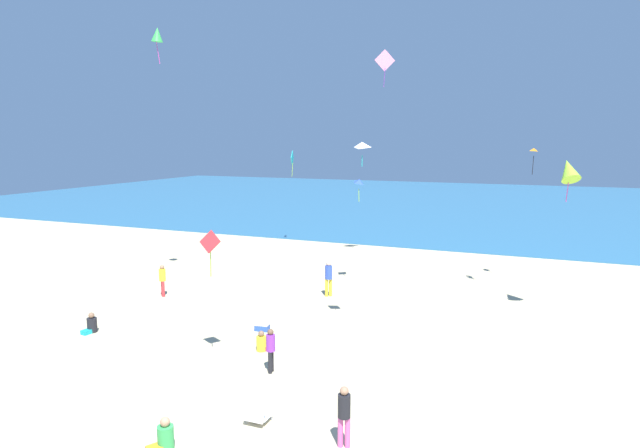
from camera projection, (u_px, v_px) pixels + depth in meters
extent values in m
plane|color=#C6B58C|center=(341.00, 323.00, 22.26)|extent=(120.00, 120.00, 0.00)
cube|color=teal|center=(474.00, 203.00, 64.58)|extent=(120.00, 60.00, 0.05)
cube|color=white|center=(259.00, 416.00, 14.41)|extent=(0.58, 0.50, 0.03)
cube|color=white|center=(254.00, 412.00, 14.13)|extent=(0.58, 0.22, 0.47)
cylinder|color=#B7B7BC|center=(253.00, 414.00, 14.66)|extent=(0.02, 0.02, 0.17)
cylinder|color=#B7B7BC|center=(272.00, 418.00, 14.45)|extent=(0.02, 0.02, 0.17)
cube|color=#2D56B7|center=(262.00, 328.00, 21.33)|extent=(0.56, 0.41, 0.23)
cube|color=white|center=(262.00, 324.00, 21.31)|extent=(0.58, 0.43, 0.04)
cylinder|color=yellow|center=(327.00, 288.00, 25.96)|extent=(0.15, 0.15, 0.85)
cylinder|color=yellow|center=(330.00, 287.00, 26.01)|extent=(0.15, 0.15, 0.85)
cylinder|color=blue|center=(329.00, 272.00, 25.87)|extent=(0.48, 0.48, 0.64)
sphere|color=beige|center=(329.00, 264.00, 25.81)|extent=(0.23, 0.23, 0.23)
cylinder|color=#D8599E|center=(340.00, 432.00, 13.20)|extent=(0.14, 0.14, 0.77)
cylinder|color=#D8599E|center=(347.00, 432.00, 13.17)|extent=(0.14, 0.14, 0.77)
cylinder|color=black|center=(344.00, 406.00, 13.08)|extent=(0.38, 0.38, 0.58)
sphere|color=#A87A5B|center=(344.00, 391.00, 13.02)|extent=(0.21, 0.21, 0.21)
cylinder|color=black|center=(270.00, 363.00, 17.37)|extent=(0.13, 0.13, 0.72)
cylinder|color=black|center=(272.00, 361.00, 17.52)|extent=(0.13, 0.13, 0.72)
cylinder|color=purple|center=(271.00, 343.00, 17.35)|extent=(0.32, 0.32, 0.54)
sphere|color=brown|center=(270.00, 332.00, 17.30)|extent=(0.20, 0.20, 0.20)
cylinder|color=yellow|center=(261.00, 343.00, 19.25)|extent=(0.49, 0.49, 0.53)
sphere|color=#846047|center=(261.00, 334.00, 19.20)|extent=(0.21, 0.21, 0.21)
cube|color=red|center=(267.00, 348.00, 19.35)|extent=(0.47, 0.46, 0.16)
cylinder|color=black|center=(92.00, 325.00, 21.12)|extent=(0.42, 0.42, 0.57)
sphere|color=#846047|center=(91.00, 315.00, 21.06)|extent=(0.23, 0.23, 0.23)
cube|color=#19ADB2|center=(87.00, 332.00, 20.96)|extent=(0.35, 0.45, 0.17)
cylinder|color=red|center=(163.00, 288.00, 26.05)|extent=(0.13, 0.13, 0.76)
cylinder|color=red|center=(163.00, 289.00, 25.89)|extent=(0.13, 0.13, 0.76)
cylinder|color=yellow|center=(162.00, 275.00, 25.87)|extent=(0.43, 0.43, 0.57)
sphere|color=#A87A5B|center=(162.00, 267.00, 25.81)|extent=(0.21, 0.21, 0.21)
cylinder|color=green|center=(166.00, 438.00, 13.09)|extent=(0.54, 0.54, 0.60)
sphere|color=#A87A5B|center=(165.00, 422.00, 13.03)|extent=(0.24, 0.24, 0.24)
cone|color=#99DB33|center=(569.00, 170.00, 21.61)|extent=(1.14, 1.32, 1.16)
cylinder|color=#DB3DA8|center=(567.00, 191.00, 21.73)|extent=(0.09, 0.14, 0.91)
cube|color=red|center=(210.00, 242.00, 17.41)|extent=(0.77, 0.34, 0.72)
cylinder|color=#99DB33|center=(211.00, 263.00, 17.51)|extent=(0.07, 0.10, 0.87)
pyramid|color=blue|center=(360.00, 181.00, 26.78)|extent=(0.53, 0.63, 0.30)
cylinder|color=#99DB33|center=(359.00, 195.00, 26.90)|extent=(0.05, 0.04, 0.65)
pyramid|color=orange|center=(534.00, 150.00, 26.49)|extent=(0.46, 0.53, 0.18)
cylinder|color=black|center=(533.00, 165.00, 26.61)|extent=(0.06, 0.05, 0.92)
cone|color=green|center=(157.00, 35.00, 25.61)|extent=(0.62, 0.57, 0.69)
cylinder|color=#DB3DA8|center=(158.00, 52.00, 25.73)|extent=(0.20, 0.04, 1.07)
pyramid|color=white|center=(362.00, 145.00, 19.29)|extent=(0.66, 0.57, 0.27)
cylinder|color=#1EADAD|center=(362.00, 161.00, 19.39)|extent=(0.04, 0.04, 0.40)
cube|color=#1EADAD|center=(292.00, 158.00, 37.72)|extent=(0.30, 0.97, 0.99)
cylinder|color=#99DB33|center=(292.00, 170.00, 37.85)|extent=(0.10, 0.06, 0.95)
cube|color=pink|center=(385.00, 60.00, 30.24)|extent=(1.01, 0.71, 1.20)
cylinder|color=purple|center=(384.00, 78.00, 30.38)|extent=(0.16, 0.21, 1.01)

